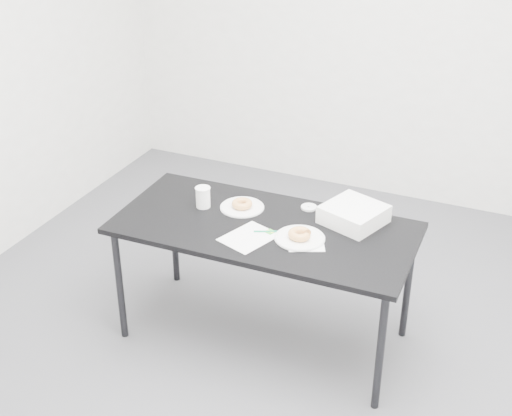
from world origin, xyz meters
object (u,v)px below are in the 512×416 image
at_px(bakery_box, 354,214).
at_px(pen, 266,231).
at_px(scorecard, 249,237).
at_px(plate_far, 242,207).
at_px(table, 264,235).
at_px(donut_near, 300,234).
at_px(plate_near, 300,238).
at_px(donut_far, 242,204).
at_px(coffee_cup, 203,197).

bearing_deg(bakery_box, pen, -123.54).
xyz_separation_m(scorecard, plate_far, (-0.16, 0.27, 0.00)).
bearing_deg(plate_far, pen, -40.93).
bearing_deg(table, bakery_box, 27.38).
bearing_deg(table, scorecard, -100.83).
bearing_deg(donut_near, plate_near, 180.00).
distance_m(table, donut_far, 0.24).
bearing_deg(plate_far, donut_near, -24.63).
distance_m(table, pen, 0.09).
height_order(pen, bakery_box, bakery_box).
distance_m(scorecard, donut_near, 0.26).
xyz_separation_m(donut_far, coffee_cup, (-0.20, -0.07, 0.03)).
bearing_deg(coffee_cup, bakery_box, 11.63).
xyz_separation_m(plate_near, coffee_cup, (-0.60, 0.11, 0.05)).
relative_size(donut_near, bakery_box, 0.43).
distance_m(plate_far, coffee_cup, 0.22).
height_order(donut_near, bakery_box, bakery_box).
bearing_deg(pen, plate_far, 115.87).
relative_size(table, coffee_cup, 13.48).
bearing_deg(plate_far, scorecard, -59.14).
relative_size(table, plate_far, 6.57).
bearing_deg(plate_near, coffee_cup, 169.45).
xyz_separation_m(donut_near, plate_far, (-0.41, 0.19, -0.03)).
bearing_deg(plate_far, table, -34.98).
xyz_separation_m(pen, plate_near, (0.18, 0.01, 0.00)).
height_order(table, coffee_cup, coffee_cup).
relative_size(scorecard, bakery_box, 0.94).
relative_size(table, donut_near, 13.15).
height_order(scorecard, donut_far, donut_far).
relative_size(scorecard, plate_far, 1.10).
bearing_deg(scorecard, pen, 73.95).
relative_size(plate_far, bakery_box, 0.85).
bearing_deg(pen, donut_far, 115.87).
height_order(plate_far, donut_far, donut_far).
bearing_deg(plate_far, plate_near, -24.63).
bearing_deg(donut_near, pen, -177.91).
distance_m(scorecard, pen, 0.10).
xyz_separation_m(donut_far, bakery_box, (0.60, 0.09, 0.02)).
distance_m(plate_near, plate_far, 0.45).
distance_m(scorecard, bakery_box, 0.57).
bearing_deg(coffee_cup, donut_near, -10.55).
relative_size(table, donut_far, 13.99).
bearing_deg(plate_far, bakery_box, 8.66).
bearing_deg(donut_near, table, 165.98).
bearing_deg(donut_far, scorecard, -59.14).
distance_m(donut_far, coffee_cup, 0.22).
xyz_separation_m(table, bakery_box, (0.41, 0.22, 0.10)).
relative_size(table, bakery_box, 5.59).
height_order(pen, coffee_cup, coffee_cup).
distance_m(donut_near, bakery_box, 0.34).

